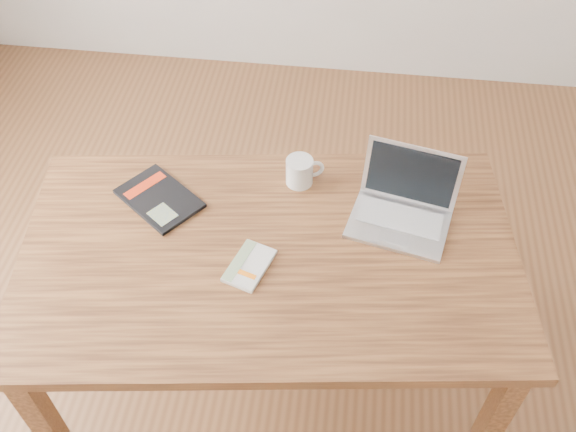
# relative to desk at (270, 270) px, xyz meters

# --- Properties ---
(room) EXTENTS (4.04, 4.04, 2.70)m
(room) POSITION_rel_desk_xyz_m (-0.13, 0.00, 0.69)
(room) COLOR brown
(room) RESTS_ON ground
(desk) EXTENTS (1.59, 1.04, 0.75)m
(desk) POSITION_rel_desk_xyz_m (0.00, 0.00, 0.00)
(desk) COLOR #58331A
(desk) RESTS_ON ground
(white_guidebook) EXTENTS (0.15, 0.19, 0.01)m
(white_guidebook) POSITION_rel_desk_xyz_m (-0.05, -0.06, 0.10)
(white_guidebook) COLOR silver
(white_guidebook) RESTS_ON desk
(black_guidebook) EXTENTS (0.31, 0.30, 0.01)m
(black_guidebook) POSITION_rel_desk_xyz_m (-0.38, 0.17, 0.10)
(black_guidebook) COLOR black
(black_guidebook) RESTS_ON desk
(laptop) EXTENTS (0.35, 0.31, 0.21)m
(laptop) POSITION_rel_desk_xyz_m (0.39, 0.19, 0.13)
(laptop) COLOR silver
(laptop) RESTS_ON desk
(coffee_mug) EXTENTS (0.12, 0.09, 0.09)m
(coffee_mug) POSITION_rel_desk_xyz_m (0.06, 0.30, 0.14)
(coffee_mug) COLOR white
(coffee_mug) RESTS_ON desk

